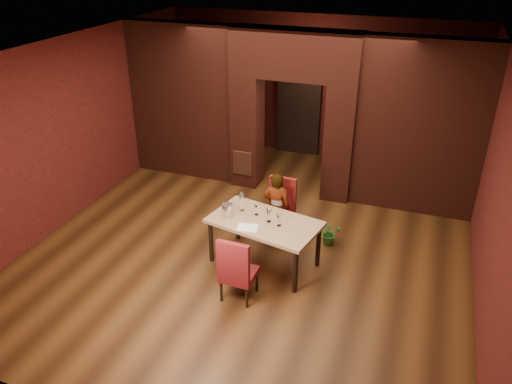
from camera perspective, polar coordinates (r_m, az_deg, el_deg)
floor at (r=8.73m, az=0.24°, el=-5.20°), size 8.00×8.00×0.00m
ceiling at (r=7.50m, az=0.29°, el=15.86°), size 7.00×8.00×0.04m
wall_back at (r=11.62m, az=7.06°, el=11.74°), size 7.00×0.04×3.20m
wall_front at (r=4.93m, az=-16.03°, el=-12.96°), size 7.00×0.04×3.20m
wall_left at (r=9.65m, az=-19.86°, el=7.01°), size 0.04×8.00×3.20m
wall_right at (r=7.66m, az=25.76°, el=0.60°), size 0.04×8.00×3.20m
pillar_left at (r=10.19m, az=-1.00°, el=7.02°), size 0.55×0.55×2.30m
pillar_right at (r=9.72m, az=9.58°, el=5.59°), size 0.55×0.55×2.30m
lintel at (r=9.46m, az=4.51°, el=15.43°), size 2.45×0.55×0.90m
wing_wall_left at (r=10.61m, az=-8.28°, el=10.14°), size 2.28×0.35×3.20m
wing_wall_right at (r=9.45m, az=18.26°, el=6.84°), size 2.28×0.35×3.20m
vent_panel at (r=10.17m, az=-1.56°, el=3.30°), size 0.40×0.03×0.50m
rear_door at (r=11.81m, az=4.93°, el=9.31°), size 0.90×0.08×2.10m
rear_door_frame at (r=11.78m, az=4.88°, el=9.26°), size 1.02×0.04×2.22m
dining_table at (r=7.88m, az=0.95°, el=-5.77°), size 1.83×1.26×0.78m
chair_far at (r=8.50m, az=2.62°, el=-2.05°), size 0.49×0.49×1.05m
chair_near at (r=7.14m, az=-1.97°, el=-8.53°), size 0.48×0.48×1.03m
person_seated at (r=8.36m, az=2.35°, el=-1.77°), size 0.48×0.33×1.26m
wine_glass_a at (r=7.78m, az=0.05°, el=-1.99°), size 0.08×0.08×0.19m
wine_glass_b at (r=7.59m, az=1.48°, el=-2.70°), size 0.09×0.09×0.22m
wine_glass_c at (r=7.51m, az=2.66°, el=-3.20°), size 0.08×0.08×0.20m
tasting_sheet at (r=7.50m, az=-0.97°, el=-4.07°), size 0.34×0.27×0.00m
wine_bucket at (r=7.76m, az=-3.28°, el=-2.10°), size 0.17×0.17×0.21m
water_bottle at (r=7.88m, az=-1.66°, el=-1.07°), size 0.08×0.08×0.33m
potted_plant at (r=8.56m, az=8.41°, el=-4.69°), size 0.46×0.45×0.39m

